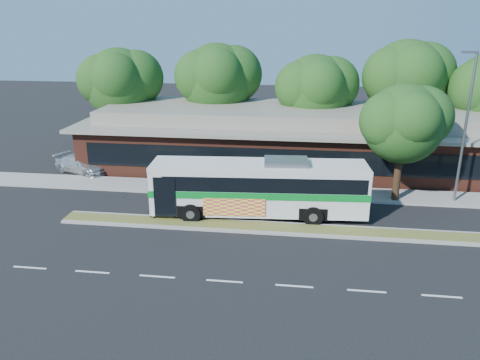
{
  "coord_description": "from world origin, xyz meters",
  "views": [
    {
      "loc": [
        -0.03,
        -22.45,
        10.69
      ],
      "look_at": [
        -3.33,
        2.71,
        2.0
      ],
      "focal_mm": 35.0,
      "sensor_mm": 36.0,
      "label": 1
    }
  ],
  "objects": [
    {
      "name": "ground",
      "position": [
        0.0,
        0.0,
        0.0
      ],
      "size": [
        120.0,
        120.0,
        0.0
      ],
      "primitive_type": "plane",
      "color": "black",
      "rests_on": "ground"
    },
    {
      "name": "median_strip",
      "position": [
        0.0,
        0.6,
        0.07
      ],
      "size": [
        26.0,
        1.1,
        0.15
      ],
      "primitive_type": "cube",
      "color": "brown",
      "rests_on": "ground"
    },
    {
      "name": "sidewalk",
      "position": [
        0.0,
        6.4,
        0.06
      ],
      "size": [
        44.0,
        2.6,
        0.12
      ],
      "primitive_type": "cube",
      "color": "gray",
      "rests_on": "ground"
    },
    {
      "name": "parking_lot",
      "position": [
        -18.0,
        10.0,
        0.01
      ],
      "size": [
        14.0,
        12.0,
        0.01
      ],
      "primitive_type": "cube",
      "color": "black",
      "rests_on": "ground"
    },
    {
      "name": "plaza_building",
      "position": [
        0.0,
        12.99,
        2.13
      ],
      "size": [
        33.2,
        11.2,
        4.45
      ],
      "color": "#5A291C",
      "rests_on": "ground"
    },
    {
      "name": "lamp_post",
      "position": [
        9.56,
        6.0,
        4.9
      ],
      "size": [
        0.93,
        0.18,
        9.07
      ],
      "color": "slate",
      "rests_on": "ground"
    },
    {
      "name": "tree_bg_a",
      "position": [
        -14.58,
        15.14,
        5.87
      ],
      "size": [
        6.47,
        5.8,
        8.63
      ],
      "color": "black",
      "rests_on": "ground"
    },
    {
      "name": "tree_bg_b",
      "position": [
        -6.57,
        16.14,
        6.14
      ],
      "size": [
        6.69,
        6.0,
        9.0
      ],
      "color": "black",
      "rests_on": "ground"
    },
    {
      "name": "tree_bg_c",
      "position": [
        1.4,
        15.13,
        5.59
      ],
      "size": [
        6.24,
        5.6,
        8.26
      ],
      "color": "black",
      "rests_on": "ground"
    },
    {
      "name": "tree_bg_d",
      "position": [
        8.45,
        16.15,
        6.42
      ],
      "size": [
        6.91,
        6.2,
        9.37
      ],
      "color": "black",
      "rests_on": "ground"
    },
    {
      "name": "transit_bus",
      "position": [
        -2.17,
        2.4,
        1.89
      ],
      "size": [
        12.27,
        3.48,
        3.4
      ],
      "rotation": [
        0.0,
        0.0,
        0.07
      ],
      "color": "silver",
      "rests_on": "ground"
    },
    {
      "name": "sedan",
      "position": [
        -15.89,
        8.67,
        0.64
      ],
      "size": [
        4.78,
        3.37,
        1.28
      ],
      "primitive_type": "imported",
      "rotation": [
        0.0,
        0.0,
        1.17
      ],
      "color": "silver",
      "rests_on": "ground"
    },
    {
      "name": "sidewalk_tree",
      "position": [
        6.34,
        5.86,
        4.99
      ],
      "size": [
        5.26,
        4.72,
        7.24
      ],
      "color": "black",
      "rests_on": "ground"
    }
  ]
}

